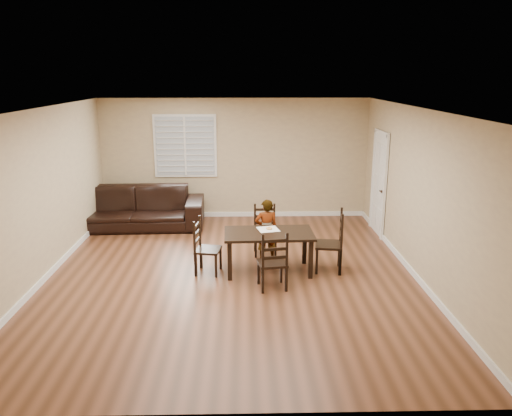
# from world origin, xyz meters

# --- Properties ---
(ground) EXTENTS (7.00, 7.00, 0.00)m
(ground) POSITION_xyz_m (0.00, 0.00, 0.00)
(ground) COLOR brown
(ground) RESTS_ON ground
(room) EXTENTS (6.04, 7.04, 2.72)m
(room) POSITION_xyz_m (0.04, 0.18, 1.81)
(room) COLOR tan
(room) RESTS_ON ground
(dining_table) EXTENTS (1.49, 0.87, 0.69)m
(dining_table) POSITION_xyz_m (0.62, 0.13, 0.60)
(dining_table) COLOR black
(dining_table) RESTS_ON ground
(chair_near) EXTENTS (0.42, 0.39, 0.91)m
(chair_near) POSITION_xyz_m (0.59, 1.06, 0.41)
(chair_near) COLOR black
(chair_near) RESTS_ON ground
(chair_far) EXTENTS (0.48, 0.46, 0.94)m
(chair_far) POSITION_xyz_m (0.66, -0.65, 0.43)
(chair_far) COLOR black
(chair_far) RESTS_ON ground
(chair_left) EXTENTS (0.45, 0.48, 0.93)m
(chair_left) POSITION_xyz_m (-0.50, 0.12, 0.42)
(chair_left) COLOR black
(chair_left) RESTS_ON ground
(chair_right) EXTENTS (0.51, 0.53, 1.05)m
(chair_right) POSITION_xyz_m (1.75, 0.15, 0.48)
(chair_right) COLOR black
(chair_right) RESTS_ON ground
(child) EXTENTS (0.44, 0.32, 1.11)m
(child) POSITION_xyz_m (0.60, 0.66, 0.56)
(child) COLOR gray
(child) RESTS_ON ground
(napkin) EXTENTS (0.40, 0.40, 0.00)m
(napkin) POSITION_xyz_m (0.61, 0.30, 0.69)
(napkin) COLOR beige
(napkin) RESTS_ON dining_table
(donut) EXTENTS (0.10, 0.10, 0.04)m
(donut) POSITION_xyz_m (0.63, 0.30, 0.71)
(donut) COLOR #DD994F
(donut) RESTS_ON napkin
(sofa) EXTENTS (2.99, 1.25, 0.86)m
(sofa) POSITION_xyz_m (-2.16, 2.69, 0.43)
(sofa) COLOR black
(sofa) RESTS_ON ground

